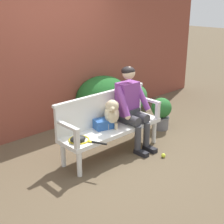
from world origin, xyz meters
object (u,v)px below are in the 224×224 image
(person_seated, at_px, (131,105))
(sports_bag, at_px, (103,124))
(tennis_ball, at_px, (163,155))
(potted_plant, at_px, (161,112))
(garden_bench, at_px, (112,131))
(baseball_glove, at_px, (78,139))
(dog_on_bench, at_px, (112,113))
(tennis_racket, at_px, (81,140))

(person_seated, xyz_separation_m, sports_bag, (-0.50, 0.08, -0.20))
(sports_bag, xyz_separation_m, tennis_ball, (0.58, -0.70, -0.47))
(sports_bag, bearing_deg, person_seated, -9.59)
(person_seated, relative_size, potted_plant, 2.22)
(tennis_ball, bearing_deg, garden_bench, 126.99)
(baseball_glove, bearing_deg, dog_on_bench, 19.07)
(potted_plant, bearing_deg, tennis_ball, -138.89)
(dog_on_bench, relative_size, potted_plant, 0.81)
(tennis_racket, xyz_separation_m, potted_plant, (1.97, 0.17, -0.12))
(baseball_glove, xyz_separation_m, tennis_ball, (1.16, -0.57, -0.45))
(tennis_racket, relative_size, potted_plant, 0.98)
(person_seated, xyz_separation_m, dog_on_bench, (-0.40, 0.01, -0.04))
(dog_on_bench, distance_m, baseball_glove, 0.71)
(garden_bench, height_order, tennis_ball, garden_bench)
(garden_bench, bearing_deg, baseball_glove, -175.25)
(sports_bag, bearing_deg, garden_bench, -34.48)
(garden_bench, relative_size, potted_plant, 2.92)
(person_seated, bearing_deg, dog_on_bench, 178.84)
(garden_bench, distance_m, dog_on_bench, 0.30)
(garden_bench, xyz_separation_m, person_seated, (0.39, -0.01, 0.33))
(tennis_ball, bearing_deg, tennis_racket, 152.36)
(tennis_ball, bearing_deg, baseball_glove, 153.74)
(dog_on_bench, xyz_separation_m, sports_bag, (-0.10, 0.08, -0.17))
(sports_bag, height_order, potted_plant, potted_plant)
(sports_bag, bearing_deg, dog_on_bench, -36.85)
(tennis_racket, distance_m, sports_bag, 0.54)
(dog_on_bench, bearing_deg, tennis_racket, -175.72)
(potted_plant, bearing_deg, dog_on_bench, -174.71)
(person_seated, height_order, tennis_ball, person_seated)
(dog_on_bench, distance_m, tennis_racket, 0.67)
(dog_on_bench, height_order, sports_bag, dog_on_bench)
(sports_bag, bearing_deg, tennis_ball, -50.42)
(tennis_racket, bearing_deg, potted_plant, 4.96)
(garden_bench, distance_m, tennis_racket, 0.64)
(tennis_racket, bearing_deg, dog_on_bench, 4.28)
(garden_bench, height_order, sports_bag, sports_bag)
(dog_on_bench, relative_size, sports_bag, 1.70)
(baseball_glove, distance_m, potted_plant, 2.04)
(garden_bench, height_order, dog_on_bench, dog_on_bench)
(person_seated, height_order, tennis_racket, person_seated)
(potted_plant, bearing_deg, person_seated, -172.03)
(baseball_glove, bearing_deg, potted_plant, 19.56)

